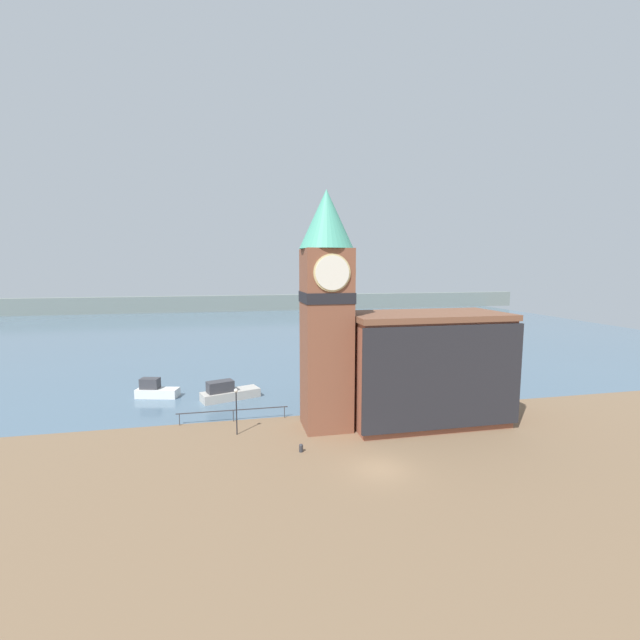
% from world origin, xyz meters
% --- Properties ---
extents(ground_plane, '(160.00, 160.00, 0.00)m').
position_xyz_m(ground_plane, '(0.00, 0.00, 0.00)').
color(ground_plane, brown).
extents(water, '(160.00, 120.00, 0.00)m').
position_xyz_m(water, '(0.00, 71.83, -0.00)').
color(water, slate).
rests_on(water, ground_plane).
extents(far_shoreline, '(180.00, 3.00, 5.00)m').
position_xyz_m(far_shoreline, '(0.00, 111.83, 2.50)').
color(far_shoreline, slate).
rests_on(far_shoreline, water).
extents(pier_railing, '(9.97, 0.08, 1.09)m').
position_xyz_m(pier_railing, '(-9.85, 11.58, 0.95)').
color(pier_railing, '#333338').
rests_on(pier_railing, ground_plane).
extents(clock_tower, '(4.57, 4.57, 20.34)m').
position_xyz_m(clock_tower, '(-1.87, 8.53, 10.78)').
color(clock_tower, brown).
rests_on(clock_tower, ground_plane).
extents(pier_building, '(14.13, 7.25, 9.94)m').
position_xyz_m(pier_building, '(7.21, 8.02, 4.99)').
color(pier_building, brown).
rests_on(pier_building, ground_plane).
extents(boat_near, '(6.40, 3.88, 2.10)m').
position_xyz_m(boat_near, '(-10.35, 18.35, 0.76)').
color(boat_near, '#B7B2A8').
rests_on(boat_near, water).
extents(boat_far, '(4.67, 2.69, 2.08)m').
position_xyz_m(boat_far, '(-17.96, 20.81, 0.75)').
color(boat_far, silver).
rests_on(boat_far, water).
extents(mooring_bollard_near, '(0.31, 0.31, 0.64)m').
position_xyz_m(mooring_bollard_near, '(-4.90, 3.89, 0.34)').
color(mooring_bollard_near, '#2D2D33').
rests_on(mooring_bollard_near, ground_plane).
extents(lamp_post, '(0.32, 0.32, 3.96)m').
position_xyz_m(lamp_post, '(-9.59, 8.38, 2.77)').
color(lamp_post, black).
rests_on(lamp_post, ground_plane).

